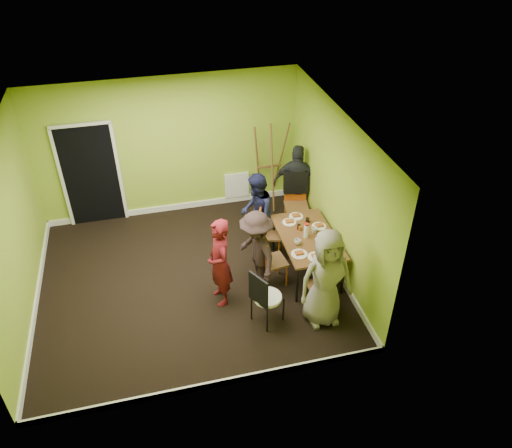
{
  "coord_description": "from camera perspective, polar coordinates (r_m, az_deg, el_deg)",
  "views": [
    {
      "loc": [
        -0.46,
        -6.47,
        5.74
      ],
      "look_at": [
        1.16,
        0.0,
        0.97
      ],
      "focal_mm": 35.0,
      "sensor_mm": 36.0,
      "label": 1
    }
  ],
  "objects": [
    {
      "name": "ground",
      "position": [
        8.66,
        -7.48,
        -6.34
      ],
      "size": [
        5.0,
        5.0,
        0.0
      ],
      "primitive_type": "plane",
      "color": "black",
      "rests_on": "ground"
    },
    {
      "name": "room_walls",
      "position": [
        8.07,
        -8.22,
        -0.93
      ],
      "size": [
        5.04,
        4.54,
        2.82
      ],
      "color": "#8FB92F",
      "rests_on": "ground"
    },
    {
      "name": "dining_table",
      "position": [
        8.38,
        5.92,
        -1.68
      ],
      "size": [
        0.9,
        1.5,
        0.75
      ],
      "color": "black",
      "rests_on": "ground"
    },
    {
      "name": "chair_left_far",
      "position": [
        8.81,
        1.16,
        -0.62
      ],
      "size": [
        0.51,
        0.51,
        0.96
      ],
      "rotation": [
        0.0,
        0.0,
        -1.92
      ],
      "color": "#CF5913",
      "rests_on": "ground"
    },
    {
      "name": "chair_left_near",
      "position": [
        8.17,
        1.49,
        -3.91
      ],
      "size": [
        0.45,
        0.45,
        0.98
      ],
      "rotation": [
        0.0,
        0.0,
        -1.44
      ],
      "color": "#CF5913",
      "rests_on": "ground"
    },
    {
      "name": "chair_back_end",
      "position": [
        9.51,
        4.57,
        4.09
      ],
      "size": [
        0.54,
        0.61,
        1.12
      ],
      "rotation": [
        0.0,
        0.0,
        2.96
      ],
      "color": "#CF5913",
      "rests_on": "ground"
    },
    {
      "name": "chair_front_end",
      "position": [
        7.82,
        7.52,
        -6.94
      ],
      "size": [
        0.38,
        0.39,
        0.88
      ],
      "rotation": [
        0.0,
        0.0,
        0.06
      ],
      "color": "#CF5913",
      "rests_on": "ground"
    },
    {
      "name": "chair_bentwood",
      "position": [
        7.5,
        0.96,
        -8.2
      ],
      "size": [
        0.53,
        0.52,
        0.99
      ],
      "rotation": [
        0.0,
        0.0,
        -1.07
      ],
      "color": "black",
      "rests_on": "ground"
    },
    {
      "name": "easel",
      "position": [
        10.07,
        1.61,
        6.77
      ],
      "size": [
        0.73,
        0.68,
        1.81
      ],
      "color": "brown",
      "rests_on": "ground"
    },
    {
      "name": "plate_near_left",
      "position": [
        8.63,
        3.83,
        0.2
      ],
      "size": [
        0.24,
        0.24,
        0.01
      ],
      "primitive_type": "cylinder",
      "color": "white",
      "rests_on": "dining_table"
    },
    {
      "name": "plate_near_right",
      "position": [
        7.94,
        4.96,
        -3.44
      ],
      "size": [
        0.26,
        0.26,
        0.01
      ],
      "primitive_type": "cylinder",
      "color": "white",
      "rests_on": "dining_table"
    },
    {
      "name": "plate_far_back",
      "position": [
        8.79,
        4.6,
        0.88
      ],
      "size": [
        0.25,
        0.25,
        0.01
      ],
      "primitive_type": "cylinder",
      "color": "white",
      "rests_on": "dining_table"
    },
    {
      "name": "plate_far_front",
      "position": [
        7.92,
        6.85,
        -3.75
      ],
      "size": [
        0.26,
        0.26,
        0.01
      ],
      "primitive_type": "cylinder",
      "color": "white",
      "rests_on": "dining_table"
    },
    {
      "name": "plate_wall_back",
      "position": [
        8.58,
        7.21,
        -0.26
      ],
      "size": [
        0.25,
        0.25,
        0.01
      ],
      "primitive_type": "cylinder",
      "color": "white",
      "rests_on": "dining_table"
    },
    {
      "name": "plate_wall_front",
      "position": [
        8.28,
        7.49,
        -1.81
      ],
      "size": [
        0.21,
        0.21,
        0.01
      ],
      "primitive_type": "cylinder",
      "color": "white",
      "rests_on": "dining_table"
    },
    {
      "name": "thermos",
      "position": [
        8.25,
        5.76,
        -0.81
      ],
      "size": [
        0.08,
        0.08,
        0.24
      ],
      "primitive_type": "cylinder",
      "color": "white",
      "rests_on": "dining_table"
    },
    {
      "name": "blue_bottle",
      "position": [
        8.13,
        8.3,
        -1.94
      ],
      "size": [
        0.08,
        0.08,
        0.18
      ],
      "primitive_type": "cylinder",
      "color": "blue",
      "rests_on": "dining_table"
    },
    {
      "name": "orange_bottle",
      "position": [
        8.43,
        5.01,
        -0.52
      ],
      "size": [
        0.04,
        0.04,
        0.09
      ],
      "primitive_type": "cylinder",
      "color": "#CF5913",
      "rests_on": "dining_table"
    },
    {
      "name": "glass_mid",
      "position": [
        8.45,
        4.91,
        -0.33
      ],
      "size": [
        0.06,
        0.06,
        0.1
      ],
      "primitive_type": "cylinder",
      "color": "black",
      "rests_on": "dining_table"
    },
    {
      "name": "glass_back",
      "position": [
        8.64,
        5.91,
        0.43
      ],
      "size": [
        0.07,
        0.07,
        0.09
      ],
      "primitive_type": "cylinder",
      "color": "black",
      "rests_on": "dining_table"
    },
    {
      "name": "glass_front",
      "position": [
        8.01,
        8.17,
        -2.98
      ],
      "size": [
        0.07,
        0.07,
        0.09
      ],
      "primitive_type": "cylinder",
      "color": "black",
      "rests_on": "dining_table"
    },
    {
      "name": "cup_a",
      "position": [
        8.13,
        4.77,
        -2.04
      ],
      "size": [
        0.11,
        0.11,
        0.09
      ],
      "primitive_type": "imported",
      "color": "white",
      "rests_on": "dining_table"
    },
    {
      "name": "cup_b",
      "position": [
        8.42,
        6.69,
        -0.68
      ],
      "size": [
        0.1,
        0.1,
        0.09
      ],
      "primitive_type": "imported",
      "color": "white",
      "rests_on": "dining_table"
    },
    {
      "name": "person_standing",
      "position": [
        7.75,
        -4.18,
        -4.44
      ],
      "size": [
        0.44,
        0.61,
        1.54
      ],
      "primitive_type": "imported",
      "rotation": [
        0.0,
        0.0,
        -1.44
      ],
      "color": "maroon",
      "rests_on": "ground"
    },
    {
      "name": "person_left_far",
      "position": [
        8.85,
        0.05,
        1.29
      ],
      "size": [
        0.77,
        0.87,
        1.51
      ],
      "primitive_type": "imported",
      "rotation": [
        0.0,
        0.0,
        -1.88
      ],
      "color": "#161837",
      "rests_on": "ground"
    },
    {
      "name": "person_left_near",
      "position": [
        7.98,
        0.03,
        -3.21
      ],
      "size": [
        0.75,
        1.05,
        1.48
      ],
      "primitive_type": "imported",
      "rotation": [
        0.0,
        0.0,
        -1.34
      ],
      "color": "black",
      "rests_on": "ground"
    },
    {
      "name": "person_back_end",
      "position": [
        9.65,
        4.75,
        4.62
      ],
      "size": [
        1.01,
        0.74,
        1.6
      ],
      "primitive_type": "imported",
      "rotation": [
        0.0,
        0.0,
        2.71
      ],
      "color": "#212327",
      "rests_on": "ground"
    },
    {
      "name": "person_front_end",
      "position": [
        7.44,
        7.99,
        -6.17
      ],
      "size": [
        0.82,
        0.55,
        1.66
      ],
      "primitive_type": "imported",
      "rotation": [
        0.0,
        0.0,
        0.03
      ],
      "color": "gray",
      "rests_on": "ground"
    }
  ]
}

